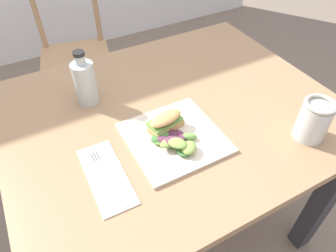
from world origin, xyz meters
name	(u,v)px	position (x,y,z in m)	size (l,w,h in m)	color
ground_plane	(172,228)	(0.00, 0.00, 0.00)	(7.94, 7.94, 0.00)	#7A6B5B
dining_table	(172,136)	(0.02, 0.04, 0.61)	(1.11, 0.90, 0.74)	#997551
chair_wooden_far	(75,54)	(-0.09, 1.06, 0.45)	(0.48, 0.48, 0.87)	tan
plate_lunch	(174,137)	(-0.05, -0.08, 0.74)	(0.28, 0.28, 0.01)	beige
sandwich_half_front	(166,122)	(-0.05, -0.04, 0.78)	(0.12, 0.08, 0.06)	tan
salad_mixed_greens	(174,141)	(-0.07, -0.11, 0.77)	(0.14, 0.14, 0.04)	#6B9E47
napkin_folded	(106,176)	(-0.28, -0.12, 0.74)	(0.10, 0.25, 0.00)	white
fork_on_napkin	(104,171)	(-0.28, -0.10, 0.75)	(0.03, 0.19, 0.00)	silver
bottle_cold_brew	(86,85)	(-0.22, 0.22, 0.81)	(0.07, 0.07, 0.19)	#472819
mason_jar_iced_tea	(313,122)	(0.32, -0.27, 0.80)	(0.09, 0.09, 0.13)	gold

